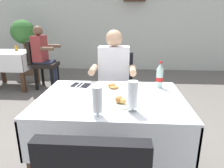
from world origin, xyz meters
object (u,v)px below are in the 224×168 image
(plate_near_camera, at_px, (120,102))
(background_table_tumbler, at_px, (16,48))
(background_dining_table, at_px, (10,61))
(plate_far_diner, at_px, (112,88))
(background_patron, at_px, (43,54))
(potted_plant_corner, at_px, (24,37))
(seated_diner_far, at_px, (114,78))
(cola_bottle_primary, at_px, (160,76))
(beer_glass_left, at_px, (97,101))
(napkin_cutlery_set, at_px, (81,85))
(main_dining_table, at_px, (111,115))
(background_chair_right, at_px, (41,61))
(beer_glass_middle, at_px, (133,96))
(chair_far_diner_seat, at_px, (116,87))

(plate_near_camera, xyz_separation_m, background_table_tumbler, (-2.22, 2.68, 0.04))
(background_dining_table, distance_m, background_table_tumbler, 0.29)
(plate_far_diner, bearing_deg, plate_near_camera, -77.06)
(background_patron, xyz_separation_m, potted_plant_corner, (-0.88, 1.04, 0.24))
(background_dining_table, bearing_deg, plate_far_diner, -44.63)
(seated_diner_far, relative_size, background_table_tumbler, 11.45)
(cola_bottle_primary, xyz_separation_m, potted_plant_corner, (-2.87, 3.18, 0.09))
(beer_glass_left, relative_size, napkin_cutlery_set, 1.06)
(seated_diner_far, bearing_deg, napkin_cutlery_set, -124.03)
(main_dining_table, bearing_deg, background_patron, 122.64)
(background_patron, relative_size, background_table_tumbler, 11.45)
(main_dining_table, distance_m, background_chair_right, 2.90)
(background_table_tumbler, bearing_deg, plate_far_diner, -47.39)
(beer_glass_left, height_order, background_patron, background_patron)
(beer_glass_middle, height_order, background_dining_table, beer_glass_middle)
(plate_far_diner, height_order, beer_glass_left, beer_glass_left)
(plate_near_camera, bearing_deg, background_table_tumbler, 129.67)
(chair_far_diner_seat, xyz_separation_m, plate_near_camera, (0.08, -1.00, 0.21))
(background_patron, bearing_deg, potted_plant_corner, 130.36)
(cola_bottle_primary, xyz_separation_m, background_table_tumbler, (-2.58, 2.24, -0.05))
(beer_glass_left, bearing_deg, cola_bottle_primary, 52.39)
(main_dining_table, xyz_separation_m, chair_far_diner_seat, (0.00, 0.84, -0.03))
(chair_far_diner_seat, distance_m, plate_far_diner, 0.68)
(main_dining_table, xyz_separation_m, potted_plant_corner, (-2.43, 3.46, 0.37))
(background_table_tumbler, bearing_deg, background_chair_right, -10.72)
(plate_near_camera, bearing_deg, background_dining_table, 132.18)
(cola_bottle_primary, bearing_deg, beer_glass_middle, -115.71)
(main_dining_table, distance_m, background_table_tumbler, 3.32)
(plate_near_camera, xyz_separation_m, napkin_cutlery_set, (-0.39, 0.45, -0.01))
(seated_diner_far, xyz_separation_m, background_dining_table, (-2.24, 1.69, -0.16))
(main_dining_table, distance_m, napkin_cutlery_set, 0.46)
(chair_far_diner_seat, height_order, background_table_tumbler, chair_far_diner_seat)
(chair_far_diner_seat, distance_m, beer_glass_left, 1.25)
(beer_glass_left, distance_m, background_chair_right, 3.20)
(seated_diner_far, bearing_deg, background_patron, 132.14)
(beer_glass_middle, relative_size, potted_plant_corner, 0.16)
(plate_far_diner, xyz_separation_m, napkin_cutlery_set, (-0.31, 0.10, -0.01))
(napkin_cutlery_set, bearing_deg, background_chair_right, 121.00)
(main_dining_table, height_order, background_table_tumbler, background_table_tumbler)
(background_patron, bearing_deg, main_dining_table, -57.36)
(cola_bottle_primary, xyz_separation_m, background_chair_right, (-2.03, 2.14, -0.30))
(seated_diner_far, relative_size, cola_bottle_primary, 5.02)
(plate_near_camera, xyz_separation_m, background_patron, (-1.62, 2.57, -0.06))
(background_chair_right, bearing_deg, beer_glass_middle, -56.84)
(plate_near_camera, height_order, napkin_cutlery_set, plate_near_camera)
(chair_far_diner_seat, bearing_deg, potted_plant_corner, 132.89)
(napkin_cutlery_set, bearing_deg, beer_glass_left, -68.90)
(beer_glass_middle, xyz_separation_m, background_patron, (-1.71, 2.70, -0.16))
(background_chair_right, bearing_deg, cola_bottle_primary, -46.44)
(beer_glass_middle, height_order, napkin_cutlery_set, beer_glass_middle)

